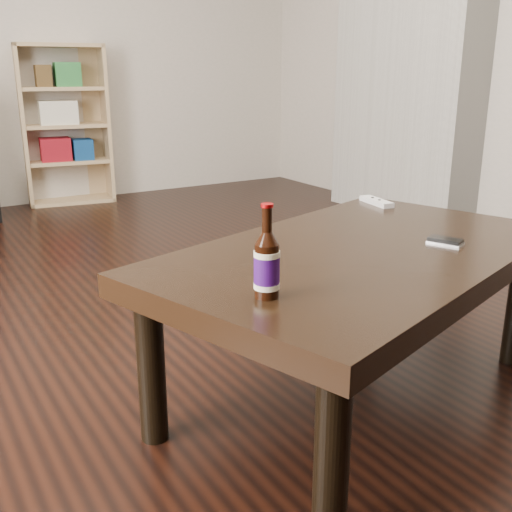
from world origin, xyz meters
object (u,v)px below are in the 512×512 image
coffee_table (360,268)px  phone (445,241)px  beer_bottle (267,265)px  remote (376,202)px  bookshelf (64,122)px

coffee_table → phone: (0.25, -0.11, 0.08)m
beer_bottle → remote: 1.14m
bookshelf → beer_bottle: 3.84m
bookshelf → remote: 3.19m
beer_bottle → coffee_table: bearing=22.8°
beer_bottle → remote: bearing=34.2°
coffee_table → bookshelf: bearing=89.2°
phone → remote: size_ratio=0.63×
coffee_table → phone: size_ratio=13.12×
phone → bookshelf: bearing=71.4°
bookshelf → phone: (0.20, -3.71, -0.12)m
bookshelf → coffee_table: 3.60m
remote → beer_bottle: bearing=-136.5°
bookshelf → coffee_table: size_ratio=0.80×
phone → remote: (0.22, 0.55, 0.00)m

